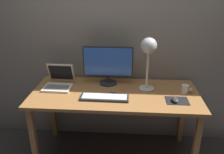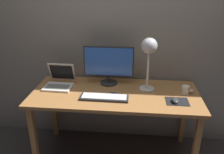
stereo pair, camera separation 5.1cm
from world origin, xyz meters
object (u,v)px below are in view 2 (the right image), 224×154
at_px(keyboard_main, 104,97).
at_px(pen, 116,93).
at_px(coffee_mug, 186,90).
at_px(laptop, 60,80).
at_px(desk_lamp, 149,51).
at_px(monitor, 109,63).
at_px(mouse, 175,100).

xyz_separation_m(keyboard_main, pen, (0.10, 0.10, -0.01)).
distance_m(coffee_mug, pen, 0.66).
xyz_separation_m(laptop, desk_lamp, (0.88, -0.01, 0.33)).
bearing_deg(coffee_mug, pen, -173.99).
xyz_separation_m(monitor, keyboard_main, (-0.00, -0.34, -0.21)).
height_order(keyboard_main, pen, keyboard_main).
distance_m(laptop, desk_lamp, 0.94).
bearing_deg(keyboard_main, desk_lamp, 30.47).
bearing_deg(coffee_mug, keyboard_main, -167.01).
height_order(laptop, mouse, laptop).
relative_size(coffee_mug, pen, 0.75).
height_order(mouse, coffee_mug, coffee_mug).
relative_size(monitor, keyboard_main, 1.14).
height_order(monitor, desk_lamp, desk_lamp).
bearing_deg(desk_lamp, coffee_mug, -8.97).
bearing_deg(laptop, desk_lamp, -0.98).
height_order(monitor, pen, monitor).
xyz_separation_m(mouse, pen, (-0.53, 0.12, -0.02)).
bearing_deg(laptop, keyboard_main, -26.84).
xyz_separation_m(desk_lamp, pen, (-0.29, -0.13, -0.39)).
height_order(keyboard_main, desk_lamp, desk_lamp).
xyz_separation_m(monitor, mouse, (0.63, -0.35, -0.20)).
height_order(mouse, pen, mouse).
height_order(coffee_mug, pen, coffee_mug).
relative_size(mouse, pen, 0.69).
bearing_deg(laptop, coffee_mug, -3.33).
distance_m(desk_lamp, mouse, 0.51).
xyz_separation_m(monitor, desk_lamp, (0.39, -0.11, 0.17)).
relative_size(monitor, desk_lamp, 0.97).
relative_size(keyboard_main, pen, 3.15).
distance_m(keyboard_main, laptop, 0.55).
xyz_separation_m(desk_lamp, mouse, (0.24, -0.24, -0.37)).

